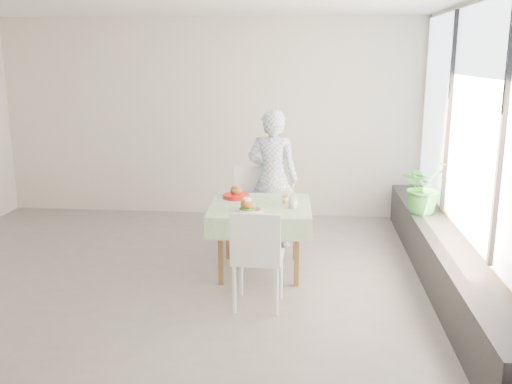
# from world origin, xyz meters

# --- Properties ---
(floor) EXTENTS (6.00, 6.00, 0.00)m
(floor) POSITION_xyz_m (0.00, 0.00, 0.00)
(floor) COLOR slate
(floor) RESTS_ON ground
(wall_back) EXTENTS (6.00, 0.02, 2.80)m
(wall_back) POSITION_xyz_m (0.00, 2.50, 1.40)
(wall_back) COLOR beige
(wall_back) RESTS_ON ground
(wall_front) EXTENTS (6.00, 0.02, 2.80)m
(wall_front) POSITION_xyz_m (0.00, -2.50, 1.40)
(wall_front) COLOR beige
(wall_front) RESTS_ON ground
(wall_right) EXTENTS (0.02, 5.00, 2.80)m
(wall_right) POSITION_xyz_m (3.00, 0.00, 1.40)
(wall_right) COLOR beige
(wall_right) RESTS_ON ground
(window_pane) EXTENTS (0.01, 4.80, 2.18)m
(window_pane) POSITION_xyz_m (2.97, 0.00, 1.65)
(window_pane) COLOR #D1E0F9
(window_pane) RESTS_ON ground
(window_ledge) EXTENTS (0.40, 4.80, 0.50)m
(window_ledge) POSITION_xyz_m (2.80, 0.00, 0.25)
(window_ledge) COLOR black
(window_ledge) RESTS_ON ground
(cafe_table) EXTENTS (1.08, 1.08, 0.74)m
(cafe_table) POSITION_xyz_m (0.93, 0.21, 0.46)
(cafe_table) COLOR brown
(cafe_table) RESTS_ON ground
(chair_far) EXTENTS (0.57, 0.57, 0.96)m
(chair_far) POSITION_xyz_m (0.79, 1.07, 0.30)
(chair_far) COLOR white
(chair_far) RESTS_ON ground
(chair_near) EXTENTS (0.46, 0.46, 0.94)m
(chair_near) POSITION_xyz_m (0.99, -0.68, 0.29)
(chair_near) COLOR white
(chair_near) RESTS_ON ground
(diner) EXTENTS (0.66, 0.48, 1.67)m
(diner) POSITION_xyz_m (1.00, 1.08, 0.84)
(diner) COLOR #7F9ACB
(diner) RESTS_ON ground
(main_dish) EXTENTS (0.28, 0.28, 0.14)m
(main_dish) POSITION_xyz_m (0.83, -0.05, 0.79)
(main_dish) COLOR white
(main_dish) RESTS_ON cafe_table
(juice_cup_orange) EXTENTS (0.09, 0.09, 0.25)m
(juice_cup_orange) POSITION_xyz_m (1.20, 0.30, 0.80)
(juice_cup_orange) COLOR white
(juice_cup_orange) RESTS_ON cafe_table
(juice_cup_lemonade) EXTENTS (0.10, 0.10, 0.29)m
(juice_cup_lemonade) POSITION_xyz_m (1.27, 0.12, 0.81)
(juice_cup_lemonade) COLOR white
(juice_cup_lemonade) RESTS_ON cafe_table
(second_dish) EXTENTS (0.29, 0.29, 0.14)m
(second_dish) POSITION_xyz_m (0.64, 0.46, 0.78)
(second_dish) COLOR red
(second_dish) RESTS_ON cafe_table
(potted_plant) EXTENTS (0.75, 0.73, 0.64)m
(potted_plant) POSITION_xyz_m (2.75, 0.94, 0.82)
(potted_plant) COLOR #257025
(potted_plant) RESTS_ON window_ledge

